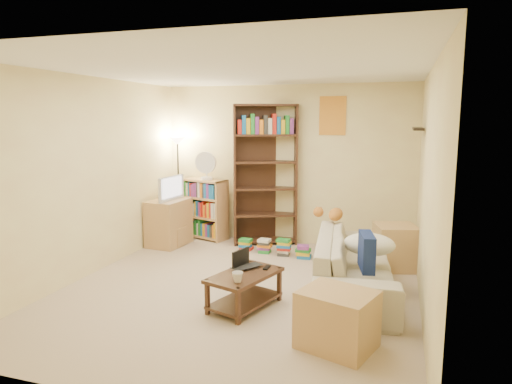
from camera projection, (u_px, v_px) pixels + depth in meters
room at (238, 151)px, 5.06m from camera, size 4.50×4.54×2.52m
sofa at (354, 264)px, 5.25m from camera, size 2.38×1.35×0.64m
navy_pillow at (367, 252)px, 4.73m from camera, size 0.21×0.44×0.38m
cream_blanket at (369, 244)px, 5.23m from camera, size 0.59×0.42×0.25m
tabby_cat at (333, 214)px, 6.05m from camera, size 0.51×0.22×0.17m
coffee_table at (245, 286)px, 4.79m from camera, size 0.70×0.94×0.37m
laptop at (250, 268)px, 4.89m from camera, size 0.57×0.56×0.03m
laptop_screen at (241, 258)px, 4.94m from camera, size 0.10×0.27×0.19m
mug at (238, 277)px, 4.51m from camera, size 0.19×0.19×0.10m
tv_remote at (267, 267)px, 4.94m from camera, size 0.05×0.15×0.02m
tv_stand at (169, 222)px, 7.17m from camera, size 0.54×0.72×0.72m
television at (168, 188)px, 7.08m from camera, size 0.67×0.21×0.38m
tall_bookshelf at (265, 171)px, 7.15m from camera, size 1.04×0.67×2.20m
short_bookshelf at (205, 209)px, 7.56m from camera, size 0.83×0.53×0.99m
desk_fan at (206, 165)px, 7.39m from camera, size 0.35×0.20×0.46m
floor_lamp at (178, 157)px, 7.57m from camera, size 0.28×0.28×1.68m
side_table at (395, 247)px, 6.05m from camera, size 0.63×0.63×0.59m
end_cabinet at (337, 319)px, 3.95m from camera, size 0.74×0.67×0.51m
book_stacks at (275, 247)px, 6.71m from camera, size 1.13×0.31×0.25m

